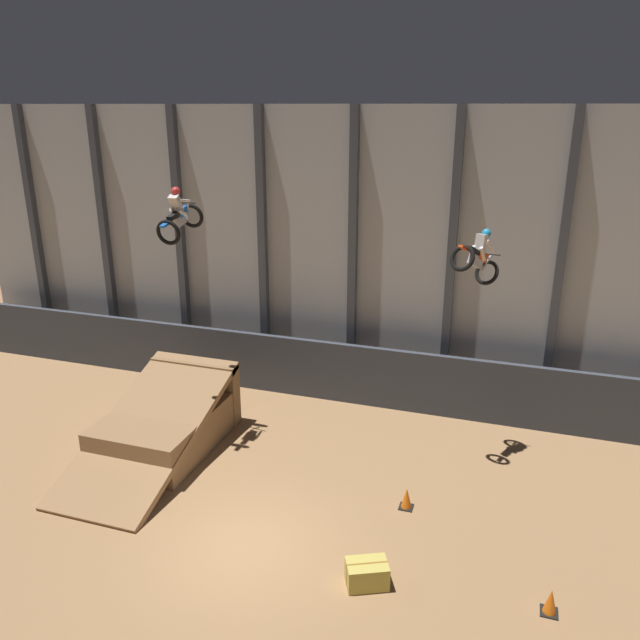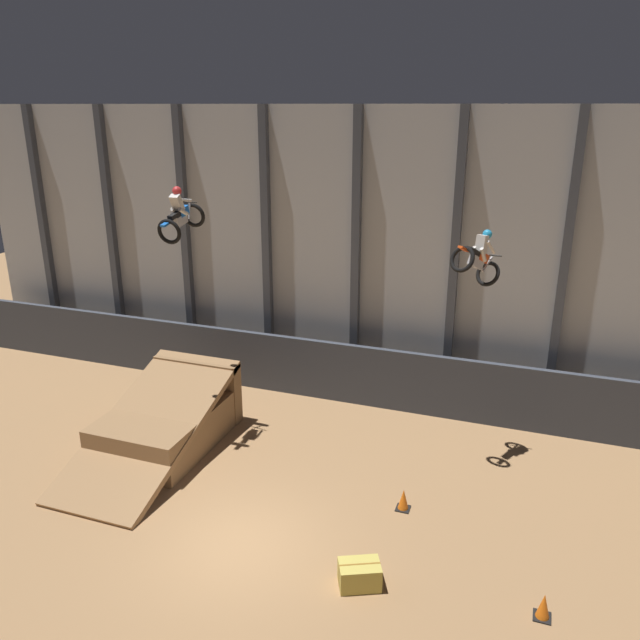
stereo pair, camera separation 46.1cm
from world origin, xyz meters
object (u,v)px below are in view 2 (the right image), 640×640
dirt_ramp (169,420)px  rider_bike_right_air (478,259)px  rider_bike_left_air (180,216)px  traffic_cone_arena_edge (403,500)px  hay_bale_trackside (360,575)px  traffic_cone_near_ramp (543,606)px

dirt_ramp → rider_bike_right_air: rider_bike_right_air is taller
rider_bike_left_air → traffic_cone_arena_edge: (7.09, -1.62, -6.71)m
dirt_ramp → traffic_cone_arena_edge: (7.61, -0.96, -0.46)m
rider_bike_left_air → traffic_cone_arena_edge: size_ratio=3.15×
dirt_ramp → hay_bale_trackside: 8.33m
traffic_cone_near_ramp → traffic_cone_arena_edge: bearing=143.2°
rider_bike_right_air → dirt_ramp: bearing=-136.0°
rider_bike_left_air → traffic_cone_near_ramp: bearing=-22.9°
rider_bike_right_air → hay_bale_trackside: (-1.37, -6.35, -5.73)m
dirt_ramp → traffic_cone_near_ramp: bearing=-17.8°
hay_bale_trackside → traffic_cone_arena_edge: bearing=84.2°
rider_bike_right_air → traffic_cone_arena_edge: (-1.06, -3.34, -5.73)m
dirt_ramp → hay_bale_trackside: (7.31, -3.97, -0.46)m
rider_bike_right_air → traffic_cone_arena_edge: rider_bike_right_air is taller
dirt_ramp → hay_bale_trackside: size_ratio=5.78×
dirt_ramp → rider_bike_left_air: rider_bike_left_air is taller
rider_bike_left_air → rider_bike_right_air: rider_bike_left_air is taller
traffic_cone_near_ramp → hay_bale_trackside: 3.81m
traffic_cone_near_ramp → hay_bale_trackside: bearing=-174.1°
rider_bike_left_air → hay_bale_trackside: (6.79, -4.63, -6.71)m
rider_bike_left_air → traffic_cone_near_ramp: size_ratio=3.15×
dirt_ramp → traffic_cone_arena_edge: dirt_ramp is taller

